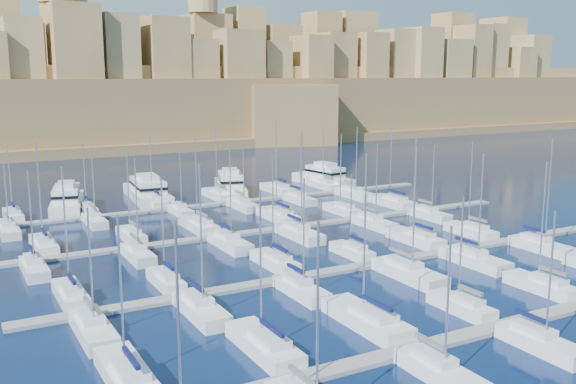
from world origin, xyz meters
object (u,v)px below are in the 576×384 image
motor_yacht_c (230,185)px  motor_yacht_b (148,191)px  sailboat_2 (367,319)px  sailboat_4 (542,285)px  motor_yacht_a (67,200)px  sailboat_0 (127,376)px  motor_yacht_d (324,177)px

motor_yacht_c → motor_yacht_b: bearing=176.6°
sailboat_2 → sailboat_4: sailboat_2 is taller
sailboat_2 → motor_yacht_a: (-14.93, 69.13, 0.94)m
sailboat_0 → motor_yacht_d: bearing=48.7°
motor_yacht_b → motor_yacht_d: same height
sailboat_0 → motor_yacht_b: 74.57m
sailboat_2 → motor_yacht_d: bearing=61.1°
motor_yacht_c → motor_yacht_d: 21.47m
sailboat_0 → motor_yacht_a: size_ratio=0.79×
sailboat_2 → motor_yacht_b: size_ratio=0.84×
motor_yacht_c → motor_yacht_d: bearing=-2.0°
motor_yacht_b → sailboat_0: bearing=-107.8°
sailboat_2 → sailboat_4: size_ratio=1.14×
sailboat_2 → sailboat_4: bearing=-2.8°
motor_yacht_a → motor_yacht_d: (52.92, -0.37, 0.00)m
sailboat_0 → motor_yacht_c: (39.36, 70.02, 0.98)m
sailboat_0 → motor_yacht_b: sailboat_0 is taller
sailboat_4 → motor_yacht_d: (15.35, 69.85, 0.98)m
motor_yacht_a → motor_yacht_c: size_ratio=0.95×
sailboat_0 → motor_yacht_d: sailboat_0 is taller
motor_yacht_a → motor_yacht_b: bearing=5.2°
sailboat_4 → motor_yacht_a: size_ratio=0.85×
motor_yacht_b → motor_yacht_c: bearing=-3.4°
motor_yacht_a → sailboat_2: bearing=-77.8°
sailboat_4 → motor_yacht_b: (-22.68, 71.59, 0.98)m
sailboat_2 → motor_yacht_b: (-0.05, 70.50, 0.94)m
motor_yacht_b → motor_yacht_d: size_ratio=1.22×
sailboat_4 → motor_yacht_a: sailboat_4 is taller
motor_yacht_c → motor_yacht_a: bearing=-179.3°
sailboat_0 → motor_yacht_c: size_ratio=0.75×
sailboat_4 → motor_yacht_c: size_ratio=0.81×
sailboat_0 → sailboat_4: (45.46, -0.60, -0.00)m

